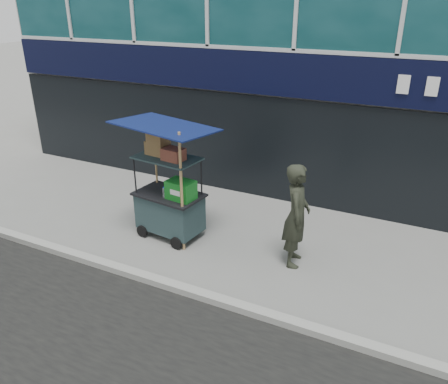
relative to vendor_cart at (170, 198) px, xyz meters
The scene contains 4 objects.
ground 2.17m from the vendor_cart, 40.95° to the right, with size 80.00×80.00×0.00m, color slate.
curb 2.27m from the vendor_cart, 45.00° to the right, with size 80.00×0.18×0.12m, color gray.
vendor_cart is the anchor object (origin of this frame).
vendor_man 2.52m from the vendor_cart, ahead, with size 0.69×0.45×1.88m, color #25291E.
Camera 1 is at (2.83, -5.14, 4.38)m, focal length 35.00 mm.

